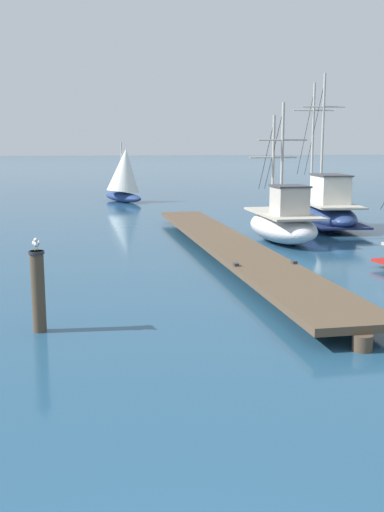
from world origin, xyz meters
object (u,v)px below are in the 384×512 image
Objects in this scene: fishing_boat_1 at (283,223)px; mooring_piling at (38,290)px; perched_seagull at (36,243)px; distant_sailboat at (124,175)px; fishing_boat_2 at (323,209)px.

fishing_boat_1 is 3.48× the size of mooring_piling.
fishing_boat_1 is at bearing 50.03° from perched_seagull.
perched_seagull is at bearing -97.21° from distant_sailboat.
fishing_boat_1 is at bearing -74.10° from distant_sailboat.
fishing_boat_1 is 12.73m from perched_seagull.
fishing_boat_2 reaches higher than mooring_piling.
perched_seagull is at bearing -129.97° from fishing_boat_1.
distant_sailboat is (3.36, 26.55, -0.07)m from perched_seagull.
distant_sailboat is at bearing 82.79° from perched_seagull.
perched_seagull is 0.09× the size of distant_sailboat.
fishing_boat_1 is 17.52m from distant_sailboat.
mooring_piling is at bearing -85.91° from perched_seagull.
mooring_piling is (-8.15, -9.73, 0.12)m from fishing_boat_1.
distant_sailboat reaches higher than perched_seagull.
distant_sailboat is (3.36, 26.55, 0.84)m from mooring_piling.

